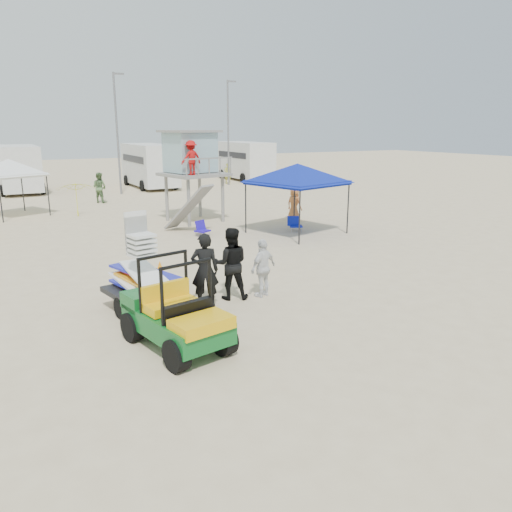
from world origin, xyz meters
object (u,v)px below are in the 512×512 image
utility_cart (175,308)px  man_left (205,270)px  lifeguard_tower (191,156)px  canopy_blue (298,167)px  surf_trailer (143,278)px

utility_cart → man_left: (1.52, 2.04, 0.07)m
lifeguard_tower → canopy_blue: 5.67m
surf_trailer → canopy_blue: bearing=36.2°
utility_cart → canopy_blue: 12.38m
utility_cart → surf_trailer: size_ratio=0.99×
utility_cart → man_left: man_left is taller
utility_cart → lifeguard_tower: lifeguard_tower is taller
surf_trailer → utility_cart: bearing=-90.1°
surf_trailer → lifeguard_tower: bearing=62.8°
surf_trailer → man_left: bearing=-11.2°
man_left → canopy_blue: (7.11, 6.62, 1.89)m
surf_trailer → man_left: surf_trailer is taller
utility_cart → lifeguard_tower: 14.87m
surf_trailer → canopy_blue: canopy_blue is taller
utility_cart → surf_trailer: 2.34m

